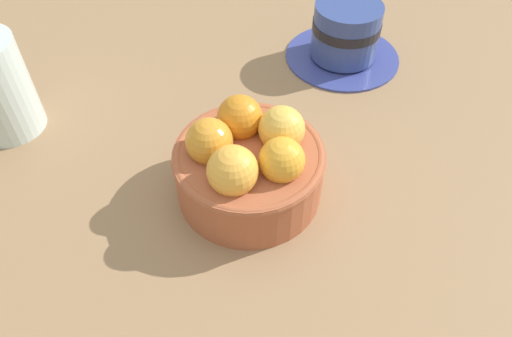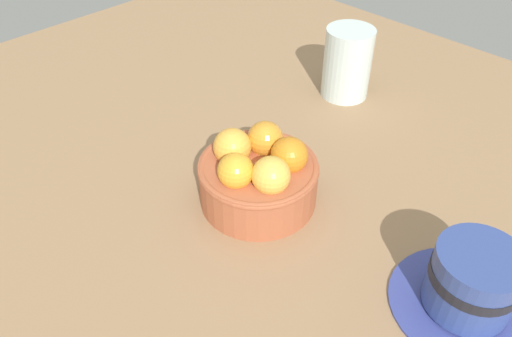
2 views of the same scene
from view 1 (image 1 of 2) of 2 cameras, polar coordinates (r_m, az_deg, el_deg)
The scene contains 3 objects.
ground_plane at distance 51.71cm, azimuth -0.74°, elevation -4.12°, with size 130.77×115.97×4.39cm, color #997551.
terracotta_bowl at distance 46.97cm, azimuth -0.85°, elevation 0.57°, with size 14.44×14.44×9.03cm.
coffee_cup at distance 65.97cm, azimuth 10.24°, elevation 14.92°, with size 14.80×14.80×7.54cm.
Camera 1 is at (25.63, 19.05, 38.47)cm, focal length 34.76 mm.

